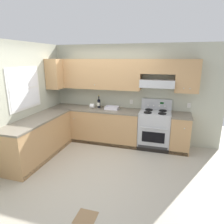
{
  "coord_description": "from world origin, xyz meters",
  "views": [
    {
      "loc": [
        1.5,
        -3.5,
        2.2
      ],
      "look_at": [
        0.28,
        0.7,
        1.0
      ],
      "focal_mm": 31.63,
      "sensor_mm": 36.0,
      "label": 1
    }
  ],
  "objects_px": {
    "stove": "(154,129)",
    "wine_bottle": "(99,103)",
    "bowl": "(112,108)",
    "paper_towel_roll": "(92,106)"
  },
  "relations": [
    {
      "from": "stove",
      "to": "wine_bottle",
      "type": "bearing_deg",
      "value": 176.41
    },
    {
      "from": "wine_bottle",
      "to": "paper_towel_roll",
      "type": "relative_size",
      "value": 2.84
    },
    {
      "from": "paper_towel_roll",
      "to": "bowl",
      "type": "bearing_deg",
      "value": 2.46
    },
    {
      "from": "stove",
      "to": "bowl",
      "type": "bearing_deg",
      "value": 178.6
    },
    {
      "from": "bowl",
      "to": "paper_towel_roll",
      "type": "xyz_separation_m",
      "value": [
        -0.54,
        -0.02,
        0.03
      ]
    },
    {
      "from": "bowl",
      "to": "paper_towel_roll",
      "type": "height_order",
      "value": "paper_towel_roll"
    },
    {
      "from": "wine_bottle",
      "to": "bowl",
      "type": "height_order",
      "value": "wine_bottle"
    },
    {
      "from": "stove",
      "to": "paper_towel_roll",
      "type": "relative_size",
      "value": 10.02
    },
    {
      "from": "paper_towel_roll",
      "to": "stove",
      "type": "bearing_deg",
      "value": -0.15
    },
    {
      "from": "bowl",
      "to": "stove",
      "type": "bearing_deg",
      "value": -1.4
    }
  ]
}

